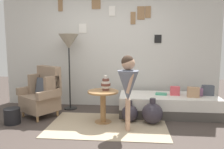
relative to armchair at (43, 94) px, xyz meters
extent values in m
plane|color=#423833|center=(1.22, -1.05, -0.44)|extent=(12.00, 12.00, 0.00)
cube|color=beige|center=(1.22, 0.90, 0.86)|extent=(4.80, 0.10, 2.60)
cube|color=white|center=(1.29, 0.85, 1.67)|extent=(0.14, 0.02, 0.21)
cube|color=silver|center=(1.29, 0.84, 1.67)|extent=(0.11, 0.01, 0.16)
cube|color=olive|center=(2.06, 0.85, 1.64)|extent=(0.12, 0.02, 0.24)
cube|color=silver|center=(2.06, 0.84, 1.64)|extent=(0.09, 0.01, 0.19)
cube|color=olive|center=(0.94, 0.85, 1.83)|extent=(0.19, 0.02, 0.23)
cube|color=#B5B5AA|center=(0.94, 0.84, 1.83)|extent=(0.15, 0.01, 0.18)
cube|color=black|center=(2.28, 0.85, 1.07)|extent=(0.15, 0.02, 0.18)
cube|color=#B9B9B3|center=(2.28, 0.84, 1.07)|extent=(0.12, 0.01, 0.14)
cube|color=olive|center=(1.74, 0.85, 1.52)|extent=(0.11, 0.02, 0.26)
cube|color=#AAAAA3|center=(1.74, 0.84, 1.52)|extent=(0.08, 0.01, 0.20)
cube|color=white|center=(0.63, 0.85, 1.31)|extent=(0.17, 0.02, 0.20)
cube|color=#9D9D9C|center=(0.63, 0.84, 1.31)|extent=(0.13, 0.01, 0.16)
cube|color=olive|center=(0.14, 0.85, 1.82)|extent=(0.10, 0.02, 0.28)
cube|color=slate|center=(0.14, 0.84, 1.82)|extent=(0.08, 0.01, 0.22)
cube|color=olive|center=(1.91, 0.85, 1.62)|extent=(0.16, 0.02, 0.28)
cube|color=beige|center=(1.91, 0.84, 1.62)|extent=(0.12, 0.01, 0.22)
cube|color=tan|center=(1.33, -0.43, -0.43)|extent=(2.02, 1.29, 0.01)
cylinder|color=tan|center=(-0.36, -0.12, -0.38)|extent=(0.04, 0.04, 0.12)
cylinder|color=tan|center=(0.04, -0.38, -0.38)|extent=(0.04, 0.04, 0.12)
cylinder|color=tan|center=(-0.12, 0.26, -0.38)|extent=(0.04, 0.04, 0.12)
cylinder|color=tan|center=(0.29, 0.00, -0.38)|extent=(0.04, 0.04, 0.12)
cube|color=#8C725B|center=(-0.04, -0.06, -0.17)|extent=(0.81, 0.80, 0.30)
cube|color=#8C725B|center=(0.09, 0.13, 0.26)|extent=(0.58, 0.44, 0.55)
cube|color=#8C725B|center=(-0.20, 0.17, 0.17)|extent=(0.24, 0.30, 0.39)
cube|color=#8C725B|center=(0.23, -0.12, 0.17)|extent=(0.24, 0.30, 0.39)
cube|color=#8C725B|center=(-0.33, 0.10, 0.05)|extent=(0.35, 0.47, 0.14)
cube|color=#8C725B|center=(0.23, -0.26, 0.05)|extent=(0.35, 0.47, 0.14)
cube|color=#474C56|center=(0.02, 0.02, 0.14)|extent=(0.39, 0.33, 0.33)
cube|color=#4C4742|center=(2.45, 0.28, -0.35)|extent=(1.90, 0.80, 0.18)
cube|color=silver|center=(2.45, 0.28, -0.15)|extent=(1.90, 0.80, 0.22)
cube|color=#474C56|center=(3.22, 0.34, 0.06)|extent=(0.23, 0.14, 0.20)
cube|color=gray|center=(3.02, 0.29, 0.03)|extent=(0.17, 0.12, 0.15)
cube|color=tan|center=(2.90, 0.15, 0.06)|extent=(0.23, 0.15, 0.19)
cube|color=#D64C56|center=(2.58, 0.29, 0.05)|extent=(0.19, 0.14, 0.17)
cylinder|color=#9E7042|center=(1.23, -0.28, -0.43)|extent=(0.30, 0.30, 0.02)
cylinder|color=#9E7042|center=(1.23, -0.28, -0.15)|extent=(0.10, 0.10, 0.53)
cylinder|color=#9E7042|center=(1.23, -0.28, 0.13)|extent=(0.55, 0.55, 0.03)
cylinder|color=brown|center=(1.27, -0.23, 0.16)|extent=(0.12, 0.12, 0.04)
cylinder|color=silver|center=(1.27, -0.23, 0.20)|extent=(0.15, 0.15, 0.04)
cylinder|color=brown|center=(1.27, -0.23, 0.25)|extent=(0.17, 0.17, 0.04)
cylinder|color=silver|center=(1.27, -0.23, 0.29)|extent=(0.15, 0.15, 0.04)
cylinder|color=brown|center=(1.27, -0.23, 0.33)|extent=(0.12, 0.12, 0.04)
cylinder|color=silver|center=(1.27, -0.23, 0.38)|extent=(0.06, 0.06, 0.06)
cylinder|color=black|center=(0.40, 0.52, -0.43)|extent=(0.28, 0.28, 0.02)
cylinder|color=black|center=(0.40, 0.52, 0.34)|extent=(0.03, 0.03, 1.51)
cone|color=#9E937F|center=(0.40, 0.52, 1.02)|extent=(0.42, 0.42, 0.31)
cylinder|color=tan|center=(1.68, -0.67, -0.18)|extent=(0.07, 0.07, 0.52)
cylinder|color=tan|center=(1.67, -0.57, -0.18)|extent=(0.07, 0.07, 0.52)
cone|color=slate|center=(1.68, -0.62, 0.30)|extent=(0.34, 0.34, 0.50)
cylinder|color=slate|center=(1.68, -0.62, 0.46)|extent=(0.17, 0.17, 0.19)
cylinder|color=tan|center=(1.71, -0.73, 0.37)|extent=(0.14, 0.07, 0.33)
cylinder|color=tan|center=(1.68, -0.49, 0.37)|extent=(0.14, 0.07, 0.33)
sphere|color=tan|center=(1.68, -0.62, 0.67)|extent=(0.21, 0.21, 0.21)
sphere|color=#38281E|center=(1.67, -0.62, 0.69)|extent=(0.20, 0.20, 0.20)
cube|color=#47A07B|center=(2.32, 0.31, -0.02)|extent=(0.24, 0.20, 0.03)
sphere|color=#332D38|center=(1.70, -0.19, -0.29)|extent=(0.31, 0.31, 0.31)
cylinder|color=#332D38|center=(1.70, -0.19, -0.09)|extent=(0.09, 0.09, 0.09)
sphere|color=#332D38|center=(2.10, -0.26, -0.25)|extent=(0.37, 0.37, 0.37)
cylinder|color=#332D38|center=(2.10, -0.26, -0.03)|extent=(0.10, 0.10, 0.09)
cylinder|color=black|center=(-0.37, -0.50, -0.30)|extent=(0.28, 0.28, 0.28)
camera|label=1|loc=(1.75, -4.22, 0.98)|focal=36.64mm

